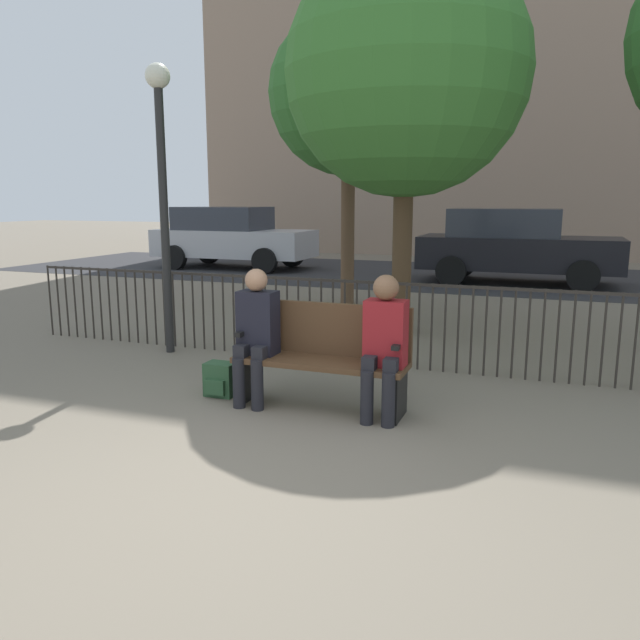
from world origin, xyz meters
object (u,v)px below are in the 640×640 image
at_px(backpack, 220,380).
at_px(parked_car_0, 514,245).
at_px(seated_person_0, 256,330).
at_px(parked_car_1, 231,236).
at_px(tree_1, 406,74).
at_px(park_bench, 323,353).
at_px(tree_2, 349,95).
at_px(lamp_post, 162,164).
at_px(seated_person_1, 384,339).

bearing_deg(backpack, parked_car_0, 77.57).
bearing_deg(seated_person_0, parked_car_1, 119.61).
distance_m(seated_person_0, parked_car_1, 11.42).
bearing_deg(parked_car_1, tree_1, -46.44).
distance_m(park_bench, tree_2, 6.41).
bearing_deg(lamp_post, park_bench, -27.00).
height_order(seated_person_0, parked_car_0, parked_car_0).
bearing_deg(backpack, parked_car_1, 117.93).
bearing_deg(tree_2, park_bench, -74.10).
height_order(tree_1, lamp_post, tree_1).
bearing_deg(parked_car_0, seated_person_1, -92.76).
distance_m(seated_person_1, tree_1, 4.46).
height_order(seated_person_1, backpack, seated_person_1).
distance_m(park_bench, seated_person_1, 0.63).
relative_size(backpack, tree_2, 0.06).
bearing_deg(park_bench, tree_2, 105.90).
distance_m(tree_2, parked_car_1, 6.96).
height_order(tree_2, parked_car_1, tree_2).
xyz_separation_m(seated_person_0, tree_1, (0.51, 3.46, 2.73)).
height_order(park_bench, backpack, park_bench).
bearing_deg(seated_person_1, seated_person_0, 179.99).
bearing_deg(backpack, tree_1, 74.79).
xyz_separation_m(park_bench, backpack, (-1.01, -0.06, -0.33)).
xyz_separation_m(tree_1, parked_car_0, (1.12, 5.88, -2.57)).
xyz_separation_m(lamp_post, parked_car_1, (-3.80, 8.56, -1.38)).
distance_m(seated_person_1, parked_car_1, 12.04).
bearing_deg(seated_person_1, lamp_post, 155.64).
height_order(park_bench, seated_person_0, seated_person_0).
bearing_deg(seated_person_1, tree_2, 110.99).
bearing_deg(tree_1, backpack, -105.21).
height_order(lamp_post, parked_car_0, lamp_post).
xyz_separation_m(seated_person_0, lamp_post, (-1.84, 1.37, 1.54)).
bearing_deg(tree_2, parked_car_1, 136.97).
distance_m(tree_1, lamp_post, 3.36).
relative_size(seated_person_1, tree_2, 0.25).
xyz_separation_m(park_bench, tree_1, (-0.09, 3.34, 2.92)).
xyz_separation_m(seated_person_0, backpack, (-0.42, 0.07, -0.53)).
bearing_deg(tree_1, lamp_post, -138.28).
bearing_deg(tree_2, lamp_post, -102.03).
height_order(parked_car_0, parked_car_1, same).
bearing_deg(parked_car_1, lamp_post, -66.07).
bearing_deg(backpack, seated_person_1, -2.51).
bearing_deg(park_bench, seated_person_1, -12.15).
relative_size(tree_2, parked_car_1, 1.17).
bearing_deg(lamp_post, parked_car_0, 66.49).
bearing_deg(seated_person_0, park_bench, 11.96).
bearing_deg(tree_1, parked_car_1, 133.56).
height_order(backpack, tree_2, tree_2).
height_order(seated_person_1, tree_1, tree_1).
xyz_separation_m(seated_person_0, tree_2, (-0.95, 5.55, 2.86)).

